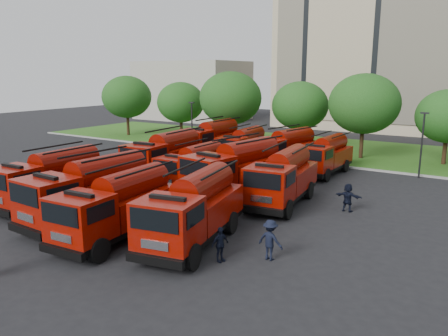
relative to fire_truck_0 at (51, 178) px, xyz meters
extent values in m
plane|color=black|center=(5.84, 2.72, -1.69)|extent=(140.00, 140.00, 0.00)
cube|color=#265115|center=(5.84, 28.72, -1.63)|extent=(70.00, 16.00, 0.12)
cube|color=gray|center=(5.84, 20.62, -1.62)|extent=(70.00, 0.30, 0.14)
cube|color=tan|center=(7.84, 50.72, 10.81)|extent=(30.00, 14.00, 25.00)
cube|color=black|center=(7.84, 43.62, 10.81)|extent=(28.00, 0.15, 22.00)
cube|color=#9F9A8D|center=(-24.16, 46.72, 3.31)|extent=(18.00, 12.00, 10.00)
cylinder|color=#382314|center=(-18.16, 24.72, -0.38)|extent=(0.36, 0.36, 2.62)
ellipsoid|color=#184012|center=(-18.16, 24.72, 3.33)|extent=(6.30, 6.30, 5.36)
cylinder|color=#382314|center=(-10.16, 25.72, -0.50)|extent=(0.36, 0.36, 2.38)
ellipsoid|color=#184012|center=(-10.16, 25.72, 2.86)|extent=(5.71, 5.71, 4.86)
cylinder|color=#382314|center=(-2.16, 24.22, -0.29)|extent=(0.36, 0.36, 2.80)
ellipsoid|color=#184012|center=(-2.16, 24.22, 3.67)|extent=(6.72, 6.72, 5.71)
cylinder|color=#382314|center=(4.84, 26.72, -0.47)|extent=(0.36, 0.36, 2.45)
ellipsoid|color=#184012|center=(4.84, 26.72, 3.00)|extent=(5.88, 5.88, 5.00)
cylinder|color=#382314|center=(11.84, 25.22, -0.33)|extent=(0.36, 0.36, 2.73)
ellipsoid|color=#184012|center=(11.84, 25.22, 3.53)|extent=(6.55, 6.55, 5.57)
cylinder|color=#382314|center=(18.84, 26.22, -0.56)|extent=(0.36, 0.36, 2.27)
ellipsoid|color=#184012|center=(18.84, 26.22, 2.66)|extent=(5.46, 5.46, 4.64)
cylinder|color=black|center=(-4.16, 19.92, 0.81)|extent=(0.14, 0.14, 5.00)
cube|color=black|center=(-4.16, 19.92, 3.36)|extent=(0.60, 0.25, 0.12)
cylinder|color=black|center=(17.84, 19.92, 0.81)|extent=(0.14, 0.14, 5.00)
cube|color=black|center=(17.84, 19.92, 3.36)|extent=(0.60, 0.25, 0.12)
cube|color=black|center=(0.00, 0.01, -1.02)|extent=(2.65, 7.31, 0.31)
cube|color=#7B0900|center=(0.09, -2.46, 0.14)|extent=(2.61, 2.36, 2.01)
cube|color=#7B0900|center=(-0.04, 1.15, -0.20)|extent=(2.71, 4.84, 1.34)
cylinder|color=#5B0700|center=(-0.04, 1.15, 0.90)|extent=(1.71, 4.39, 1.55)
cylinder|color=black|center=(-1.08, -2.71, -1.13)|extent=(0.40, 1.15, 1.13)
cylinder|color=black|center=(1.29, -2.62, -1.13)|extent=(0.40, 1.15, 1.13)
cylinder|color=black|center=(-1.26, 1.82, -1.13)|extent=(0.40, 1.15, 1.13)
cylinder|color=black|center=(1.11, 1.91, -1.13)|extent=(0.40, 1.15, 1.13)
cube|color=black|center=(4.56, -0.84, -0.99)|extent=(2.75, 7.68, 0.33)
cube|color=black|center=(4.43, -4.69, -1.04)|extent=(2.72, 0.36, 0.38)
cube|color=#7B0900|center=(4.47, -3.44, 0.23)|extent=(2.74, 2.48, 2.12)
cube|color=black|center=(4.43, -4.66, 0.72)|extent=(2.28, 0.13, 0.92)
cube|color=#7B0900|center=(4.60, 0.36, -0.12)|extent=(2.83, 5.08, 1.41)
cylinder|color=#5B0700|center=(4.60, 0.36, 1.04)|extent=(1.78, 4.61, 1.63)
cylinder|color=black|center=(3.21, -3.62, -1.10)|extent=(0.42, 1.21, 1.19)
cylinder|color=black|center=(5.71, -3.70, -1.10)|extent=(0.42, 1.21, 1.19)
cylinder|color=black|center=(3.37, 1.16, -1.10)|extent=(0.42, 1.21, 1.19)
cylinder|color=black|center=(5.87, 1.08, -1.10)|extent=(0.42, 1.21, 1.19)
cube|color=black|center=(7.59, -1.74, -1.04)|extent=(2.86, 7.21, 0.30)
cube|color=black|center=(7.86, -5.31, -1.09)|extent=(2.53, 0.45, 0.35)
cube|color=#7B0900|center=(7.77, -4.15, 0.10)|extent=(2.63, 2.40, 1.97)
cube|color=black|center=(7.86, -5.28, 0.55)|extent=(2.11, 0.21, 0.86)
cube|color=#7B0900|center=(7.50, -0.64, -0.23)|extent=(2.82, 4.81, 1.31)
cylinder|color=#5B0700|center=(7.50, -0.64, 0.84)|extent=(1.83, 4.34, 1.51)
cylinder|color=black|center=(6.63, -4.44, -1.14)|extent=(0.44, 1.13, 1.11)
cylinder|color=black|center=(8.94, -4.26, -1.14)|extent=(0.44, 1.13, 1.11)
cylinder|color=black|center=(6.29, -0.02, -1.14)|extent=(0.44, 1.13, 1.11)
cylinder|color=black|center=(8.60, 0.16, -1.14)|extent=(0.44, 1.13, 1.11)
cube|color=black|center=(11.06, -0.27, -1.02)|extent=(3.76, 7.58, 0.31)
cube|color=black|center=(11.79, -3.87, -1.07)|extent=(2.59, 0.76, 0.36)
cube|color=#7B0900|center=(11.55, -2.71, 0.15)|extent=(2.94, 2.73, 2.02)
cube|color=black|center=(11.78, -3.84, 0.61)|extent=(2.14, 0.48, 0.88)
cube|color=#7B0900|center=(10.84, 0.85, -0.19)|extent=(3.42, 5.17, 1.35)
cylinder|color=#5B0700|center=(10.84, 0.85, 0.91)|extent=(2.38, 4.57, 1.55)
cylinder|color=black|center=(10.42, -3.14, -1.12)|extent=(0.58, 1.19, 1.14)
cylinder|color=black|center=(12.76, -2.68, -1.12)|extent=(0.58, 1.19, 1.14)
cylinder|color=black|center=(9.53, 1.33, -1.12)|extent=(0.58, 1.19, 1.14)
cylinder|color=black|center=(11.87, 1.80, -1.12)|extent=(0.58, 1.19, 1.14)
cube|color=black|center=(1.31, 9.27, -0.98)|extent=(3.08, 7.81, 0.33)
cube|color=black|center=(1.60, 5.41, -1.04)|extent=(2.74, 0.48, 0.38)
cube|color=#7B0900|center=(1.51, 6.66, 0.24)|extent=(2.85, 2.60, 2.13)
cube|color=black|center=(1.60, 5.44, 0.73)|extent=(2.29, 0.23, 0.93)
cube|color=#7B0900|center=(1.22, 10.47, -0.11)|extent=(3.05, 5.21, 1.42)
cylinder|color=#5B0700|center=(1.22, 10.47, 1.05)|extent=(1.98, 4.69, 1.64)
cylinder|color=black|center=(0.27, 6.35, -1.09)|extent=(0.47, 1.23, 1.20)
cylinder|color=black|center=(2.77, 6.54, -1.09)|extent=(0.47, 1.23, 1.20)
cylinder|color=black|center=(-0.09, 11.13, -1.09)|extent=(0.47, 1.23, 1.20)
cylinder|color=black|center=(2.41, 11.33, -1.09)|extent=(0.47, 1.23, 1.20)
cube|color=black|center=(4.73, 8.25, -1.10)|extent=(2.28, 6.49, 0.28)
cube|color=black|center=(4.81, 4.99, -1.14)|extent=(2.31, 0.29, 0.32)
cube|color=#7B0900|center=(4.78, 6.05, -0.06)|extent=(2.31, 2.08, 1.79)
cube|color=black|center=(4.81, 5.02, 0.35)|extent=(1.93, 0.09, 0.78)
cube|color=#7B0900|center=(4.70, 9.27, -0.36)|extent=(2.36, 4.29, 1.20)
cylinder|color=#5B0700|center=(4.70, 9.27, 0.62)|extent=(1.48, 3.90, 1.38)
cylinder|color=black|center=(3.73, 5.84, -1.19)|extent=(0.35, 1.02, 1.01)
cylinder|color=black|center=(5.84, 5.89, -1.19)|extent=(0.35, 1.02, 1.01)
cylinder|color=black|center=(3.63, 9.88, -1.19)|extent=(0.35, 1.02, 1.01)
cylinder|color=black|center=(5.74, 9.94, -1.19)|extent=(0.35, 1.02, 1.01)
cube|color=black|center=(8.51, 7.89, -0.97)|extent=(3.75, 8.13, 0.34)
cube|color=black|center=(7.89, 3.96, -1.02)|extent=(2.81, 0.71, 0.39)
cube|color=#7B0900|center=(8.09, 5.23, 0.29)|extent=(3.09, 2.86, 2.18)
cube|color=black|center=(7.90, 4.00, 0.80)|extent=(2.33, 0.42, 0.95)
cube|color=#7B0900|center=(8.70, 9.10, -0.07)|extent=(3.50, 5.51, 1.45)
cylinder|color=#5B0700|center=(8.70, 9.10, 1.12)|extent=(2.39, 4.90, 1.68)
cylinder|color=black|center=(6.79, 5.21, -1.08)|extent=(0.58, 1.28, 1.23)
cylinder|color=black|center=(9.33, 4.81, -1.08)|extent=(0.58, 1.28, 1.23)
cylinder|color=black|center=(7.55, 10.07, -1.08)|extent=(0.58, 1.28, 1.23)
cylinder|color=black|center=(10.09, 9.68, -1.08)|extent=(0.58, 1.28, 1.23)
cube|color=black|center=(11.85, 7.88, -1.02)|extent=(3.19, 7.44, 0.31)
cube|color=black|center=(12.28, 4.25, -1.08)|extent=(2.59, 0.56, 0.36)
cube|color=#7B0900|center=(12.14, 5.43, 0.13)|extent=(2.77, 2.54, 2.01)
cube|color=black|center=(12.27, 4.28, 0.60)|extent=(2.15, 0.30, 0.88)
cube|color=#7B0900|center=(11.72, 9.01, -0.20)|extent=(3.06, 5.00, 1.34)
cylinder|color=#5B0700|center=(11.72, 9.01, 0.89)|extent=(2.04, 4.48, 1.54)
cylinder|color=black|center=(10.99, 5.09, -1.13)|extent=(0.49, 1.17, 1.13)
cylinder|color=black|center=(13.34, 5.36, -1.13)|extent=(0.49, 1.17, 1.13)
cylinder|color=black|center=(10.46, 9.59, -1.13)|extent=(0.49, 1.17, 1.13)
cylinder|color=black|center=(12.81, 9.86, -1.13)|extent=(0.49, 1.17, 1.13)
cube|color=black|center=(-0.23, 17.78, -0.98)|extent=(2.67, 7.75, 0.33)
cube|color=black|center=(-0.15, 13.87, -1.03)|extent=(2.76, 0.33, 0.39)
cube|color=#7B0900|center=(-0.18, 15.14, 0.26)|extent=(2.74, 2.47, 2.15)
cube|color=black|center=(-0.16, 13.91, 0.76)|extent=(2.31, 0.10, 0.94)
cube|color=#7B0900|center=(-0.25, 18.99, -0.10)|extent=(2.79, 5.11, 1.43)
cylinder|color=#5B0700|center=(-0.25, 18.99, 1.07)|extent=(1.74, 4.65, 1.65)
cylinder|color=black|center=(-1.44, 14.90, -1.09)|extent=(0.41, 1.22, 1.21)
cylinder|color=black|center=(1.09, 14.94, -1.09)|extent=(0.41, 1.22, 1.21)
cylinder|color=black|center=(-1.53, 19.74, -1.09)|extent=(0.41, 1.22, 1.21)
cylinder|color=black|center=(1.00, 19.78, -1.09)|extent=(0.41, 1.22, 1.21)
cube|color=black|center=(3.40, 17.57, -1.07)|extent=(2.68, 6.85, 0.29)
cube|color=black|center=(3.64, 14.18, -1.12)|extent=(2.41, 0.41, 0.34)
cube|color=#7B0900|center=(3.56, 15.28, 0.01)|extent=(2.49, 2.27, 1.87)
cube|color=black|center=(3.64, 14.21, 0.44)|extent=(2.01, 0.19, 0.82)
cube|color=#7B0900|center=(3.32, 18.63, -0.30)|extent=(2.66, 4.57, 1.25)
cylinder|color=#5B0700|center=(3.32, 18.63, 0.72)|extent=(1.72, 4.12, 1.44)
cylinder|color=black|center=(2.48, 15.01, -1.17)|extent=(0.41, 1.08, 1.05)
cylinder|color=black|center=(4.68, 15.17, -1.17)|extent=(0.41, 1.08, 1.05)
cylinder|color=black|center=(2.18, 19.22, -1.17)|extent=(0.41, 1.08, 1.05)
cylinder|color=black|center=(4.38, 19.37, -1.17)|extent=(0.41, 1.08, 1.05)
cube|color=black|center=(7.67, 17.17, -1.02)|extent=(3.65, 7.55, 0.31)
cube|color=black|center=(7.01, 13.57, -1.07)|extent=(2.59, 0.72, 0.36)
cube|color=#7B0900|center=(7.22, 14.73, 0.14)|extent=(2.90, 2.70, 2.02)
cube|color=black|center=(7.01, 13.60, 0.61)|extent=(2.14, 0.45, 0.88)
cube|color=#7B0900|center=(7.88, 18.29, -0.19)|extent=(3.35, 5.14, 1.34)
cylinder|color=#5B0700|center=(7.88, 18.29, 0.90)|extent=(2.31, 4.55, 1.55)
cylinder|color=black|center=(6.02, 14.75, -1.12)|extent=(0.56, 1.18, 1.14)
cylinder|color=black|center=(8.35, 14.32, -1.12)|extent=(0.56, 1.18, 1.14)
cylinder|color=black|center=(6.84, 19.22, -1.12)|extent=(0.56, 1.18, 1.14)
cylinder|color=black|center=(9.18, 18.79, -1.12)|extent=(0.56, 1.18, 1.14)
cube|color=black|center=(11.20, 17.31, -1.09)|extent=(2.38, 6.60, 0.28)
cube|color=black|center=(11.09, 14.00, -1.13)|extent=(2.34, 0.32, 0.33)
cube|color=#7B0900|center=(11.12, 15.07, -0.04)|extent=(2.36, 2.13, 1.82)
cube|color=black|center=(11.09, 14.02, 0.38)|extent=(1.96, 0.12, 0.79)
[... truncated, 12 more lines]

